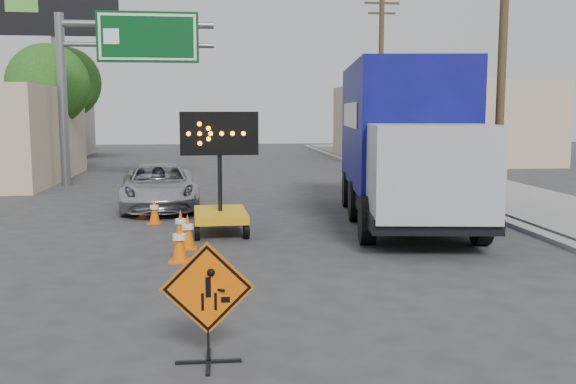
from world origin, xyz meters
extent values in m
plane|color=#2D2D30|center=(0.00, 0.00, 0.00)|extent=(100.00, 100.00, 0.00)
cube|color=gray|center=(7.20, 15.00, 0.06)|extent=(0.40, 60.00, 0.12)
cube|color=gray|center=(9.50, 15.00, 0.07)|extent=(4.00, 60.00, 0.15)
cube|color=tan|center=(13.00, 30.00, 2.30)|extent=(10.00, 14.00, 4.60)
cylinder|color=slate|center=(-6.50, 18.00, 3.40)|extent=(0.36, 0.36, 6.80)
cylinder|color=slate|center=(-3.50, 18.00, 6.40)|extent=(6.00, 0.28, 0.28)
cylinder|color=slate|center=(-3.50, 18.00, 5.60)|extent=(6.00, 0.20, 0.20)
cube|color=#043C15|center=(-3.10, 17.88, 5.90)|extent=(4.00, 0.10, 2.00)
cube|color=silver|center=(-3.10, 17.81, 5.90)|extent=(3.80, 0.01, 1.80)
cylinder|color=slate|center=(-8.50, 26.00, 4.50)|extent=(0.44, 0.44, 9.00)
cube|color=silver|center=(-8.30, 25.85, 8.30)|extent=(6.00, 0.25, 3.00)
cube|color=black|center=(-8.30, 25.70, 8.30)|extent=(6.10, 0.04, 3.10)
cylinder|color=#4C3B20|center=(8.00, 10.00, 4.50)|extent=(0.26, 0.26, 9.00)
cylinder|color=#4C3B20|center=(8.00, 24.00, 4.50)|extent=(0.26, 0.26, 9.00)
cube|color=#4C3B20|center=(8.00, 24.00, 8.40)|extent=(1.80, 0.10, 0.10)
cube|color=#4C3B20|center=(8.00, 24.00, 7.90)|extent=(1.40, 0.10, 0.10)
cylinder|color=#4C3B20|center=(-8.00, 22.00, 1.62)|extent=(0.28, 0.28, 3.25)
sphere|color=#1B4E16|center=(-8.00, 22.00, 4.18)|extent=(3.71, 3.71, 3.71)
cylinder|color=#4C3B20|center=(-9.00, 30.00, 1.79)|extent=(0.28, 0.28, 3.58)
sphere|color=#1B4E16|center=(-9.00, 30.00, 4.61)|extent=(4.10, 4.10, 4.10)
cube|color=black|center=(-0.68, -1.11, 0.02)|extent=(0.79, 0.07, 0.04)
cube|color=black|center=(-0.68, -1.11, 0.02)|extent=(0.07, 0.79, 0.04)
cylinder|color=black|center=(-0.68, -1.11, 0.31)|extent=(0.03, 0.03, 0.62)
cube|color=#E15904|center=(-0.68, -1.11, 0.92)|extent=(1.12, 0.04, 1.12)
cube|color=black|center=(-0.68, -1.11, 0.92)|extent=(1.05, 0.02, 1.05)
cube|color=#D8990C|center=(-0.44, 7.08, 0.47)|extent=(1.32, 2.13, 0.19)
cylinder|color=black|center=(-0.44, 7.08, 1.68)|extent=(0.10, 0.10, 2.30)
cube|color=black|center=(-0.44, 7.08, 2.46)|extent=(1.89, 0.17, 1.05)
imported|color=#BABDC2|center=(-2.28, 11.45, 0.68)|extent=(2.70, 5.10, 1.37)
cube|color=black|center=(4.49, 8.08, 0.67)|extent=(3.84, 9.16, 0.33)
cube|color=#060B50|center=(4.49, 8.97, 2.61)|extent=(3.68, 7.19, 3.33)
cube|color=#9EA0A5|center=(4.49, 4.53, 1.72)|extent=(2.80, 2.33, 2.00)
cube|color=#E15904|center=(-1.29, 4.17, 0.02)|extent=(0.44, 0.44, 0.03)
cone|color=#E15904|center=(-1.29, 4.17, 0.42)|extent=(0.32, 0.32, 0.77)
cylinder|color=silver|center=(-1.29, 4.17, 0.51)|extent=(0.26, 0.26, 0.11)
cube|color=#E15904|center=(-1.17, 5.40, 0.02)|extent=(0.39, 0.39, 0.03)
cone|color=#E15904|center=(-1.17, 5.40, 0.40)|extent=(0.30, 0.30, 0.74)
cylinder|color=silver|center=(-1.17, 5.40, 0.49)|extent=(0.25, 0.25, 0.11)
cube|color=#E15904|center=(-1.36, 6.17, 0.02)|extent=(0.47, 0.47, 0.03)
cone|color=#E15904|center=(-1.36, 6.17, 0.40)|extent=(0.30, 0.30, 0.73)
cylinder|color=silver|center=(-1.36, 6.17, 0.48)|extent=(0.25, 0.25, 0.11)
cube|color=#E15904|center=(-2.18, 8.69, 0.01)|extent=(0.39, 0.39, 0.03)
cone|color=#E15904|center=(-2.18, 8.69, 0.37)|extent=(0.28, 0.28, 0.67)
cylinder|color=silver|center=(-2.18, 8.69, 0.45)|extent=(0.23, 0.23, 0.10)
cube|color=#E15904|center=(-2.58, 9.72, 0.01)|extent=(0.39, 0.39, 0.03)
cone|color=#E15904|center=(-2.58, 9.72, 0.37)|extent=(0.28, 0.28, 0.67)
cylinder|color=silver|center=(-2.58, 9.72, 0.45)|extent=(0.23, 0.23, 0.10)
camera|label=1|loc=(-0.59, -8.54, 3.01)|focal=40.00mm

